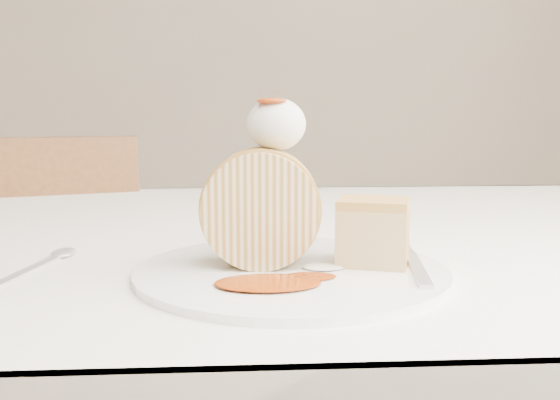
{
  "coord_description": "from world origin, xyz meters",
  "views": [
    {
      "loc": [
        -0.02,
        -0.59,
        0.9
      ],
      "look_at": [
        0.01,
        -0.03,
        0.82
      ],
      "focal_mm": 40.0,
      "sensor_mm": 36.0,
      "label": 1
    }
  ],
  "objects": [
    {
      "name": "caramel_pool",
      "position": [
        -0.0,
        -0.09,
        0.76
      ],
      "size": [
        0.1,
        0.08,
        0.0
      ],
      "primitive_type": null,
      "rotation": [
        0.0,
        0.0,
        -0.31
      ],
      "color": "#8D2D05",
      "rests_on": "plate"
    },
    {
      "name": "whipped_cream",
      "position": [
        0.01,
        -0.01,
        0.89
      ],
      "size": [
        0.06,
        0.06,
        0.05
      ],
      "primitive_type": "ellipsoid",
      "color": "silver",
      "rests_on": "roulade_slice"
    },
    {
      "name": "spoon",
      "position": [
        -0.23,
        -0.02,
        0.75
      ],
      "size": [
        0.05,
        0.14,
        0.0
      ],
      "primitive_type": "cube",
      "rotation": [
        0.0,
        0.0,
        -0.2
      ],
      "color": "silver",
      "rests_on": "table"
    },
    {
      "name": "fork",
      "position": [
        0.13,
        -0.05,
        0.76
      ],
      "size": [
        0.05,
        0.17,
        0.0
      ],
      "primitive_type": "cube",
      "rotation": [
        0.0,
        0.0,
        -0.16
      ],
      "color": "silver",
      "rests_on": "plate"
    },
    {
      "name": "table",
      "position": [
        0.0,
        0.2,
        0.66
      ],
      "size": [
        1.4,
        0.9,
        0.75
      ],
      "color": "white",
      "rests_on": "ground"
    },
    {
      "name": "roulade_slice",
      "position": [
        -0.01,
        -0.02,
        0.81
      ],
      "size": [
        0.11,
        0.06,
        0.11
      ],
      "primitive_type": "cylinder",
      "rotation": [
        1.57,
        0.0,
        -0.06
      ],
      "color": "beige",
      "rests_on": "plate"
    },
    {
      "name": "caramel_drizzle",
      "position": [
        0.0,
        -0.02,
        0.92
      ],
      "size": [
        0.03,
        0.02,
        0.01
      ],
      "primitive_type": "ellipsoid",
      "color": "#8D2D05",
      "rests_on": "whipped_cream"
    },
    {
      "name": "plate",
      "position": [
        0.02,
        -0.04,
        0.75
      ],
      "size": [
        0.36,
        0.36,
        0.01
      ],
      "primitive_type": "cylinder",
      "rotation": [
        0.0,
        0.0,
        -0.31
      ],
      "color": "white",
      "rests_on": "table"
    },
    {
      "name": "cake_chunk",
      "position": [
        0.1,
        -0.03,
        0.78
      ],
      "size": [
        0.08,
        0.08,
        0.05
      ],
      "primitive_type": "cube",
      "rotation": [
        0.0,
        0.0,
        -0.31
      ],
      "color": "#B98A46",
      "rests_on": "plate"
    },
    {
      "name": "chair_far",
      "position": [
        -0.45,
        0.65,
        0.49
      ],
      "size": [
        0.51,
        0.51,
        0.85
      ],
      "rotation": [
        0.0,
        0.0,
        3.46
      ],
      "color": "brown",
      "rests_on": "ground"
    }
  ]
}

